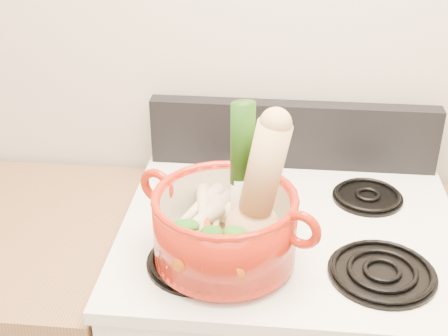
# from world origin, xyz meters

# --- Properties ---
(wall_back) EXTENTS (3.50, 0.02, 2.60)m
(wall_back) POSITION_xyz_m (0.00, 1.75, 1.30)
(wall_back) COLOR beige
(wall_back) RESTS_ON floor
(cooktop) EXTENTS (0.78, 0.67, 0.03)m
(cooktop) POSITION_xyz_m (0.00, 1.40, 0.93)
(cooktop) COLOR white
(cooktop) RESTS_ON stove_body
(control_backsplash) EXTENTS (0.76, 0.05, 0.18)m
(control_backsplash) POSITION_xyz_m (0.00, 1.70, 1.04)
(control_backsplash) COLOR black
(control_backsplash) RESTS_ON cooktop
(burner_front_left) EXTENTS (0.22, 0.22, 0.02)m
(burner_front_left) POSITION_xyz_m (-0.19, 1.24, 0.96)
(burner_front_left) COLOR black
(burner_front_left) RESTS_ON cooktop
(burner_front_right) EXTENTS (0.22, 0.22, 0.02)m
(burner_front_right) POSITION_xyz_m (0.19, 1.24, 0.96)
(burner_front_right) COLOR black
(burner_front_right) RESTS_ON cooktop
(burner_back_left) EXTENTS (0.17, 0.17, 0.02)m
(burner_back_left) POSITION_xyz_m (-0.19, 1.54, 0.96)
(burner_back_left) COLOR black
(burner_back_left) RESTS_ON cooktop
(burner_back_right) EXTENTS (0.17, 0.17, 0.02)m
(burner_back_right) POSITION_xyz_m (0.19, 1.54, 0.96)
(burner_back_right) COLOR black
(burner_back_right) RESTS_ON cooktop
(dutch_oven) EXTENTS (0.39, 0.39, 0.15)m
(dutch_oven) POSITION_xyz_m (-0.14, 1.25, 1.04)
(dutch_oven) COLOR #A51B0A
(dutch_oven) RESTS_ON burner_front_left
(pot_handle_left) EXTENTS (0.08, 0.05, 0.08)m
(pot_handle_left) POSITION_xyz_m (-0.29, 1.32, 1.09)
(pot_handle_left) COLOR #A51B0A
(pot_handle_left) RESTS_ON dutch_oven
(pot_handle_right) EXTENTS (0.08, 0.05, 0.08)m
(pot_handle_right) POSITION_xyz_m (0.02, 1.18, 1.09)
(pot_handle_right) COLOR #A51B0A
(pot_handle_right) RESTS_ON dutch_oven
(squash) EXTENTS (0.18, 0.14, 0.31)m
(squash) POSITION_xyz_m (-0.08, 1.24, 1.14)
(squash) COLOR tan
(squash) RESTS_ON dutch_oven
(leek) EXTENTS (0.07, 0.07, 0.32)m
(leek) POSITION_xyz_m (-0.11, 1.28, 1.16)
(leek) COLOR silver
(leek) RESTS_ON dutch_oven
(ginger) EXTENTS (0.09, 0.07, 0.04)m
(ginger) POSITION_xyz_m (-0.14, 1.33, 1.02)
(ginger) COLOR tan
(ginger) RESTS_ON dutch_oven
(parsnip_0) EXTENTS (0.12, 0.23, 0.06)m
(parsnip_0) POSITION_xyz_m (-0.19, 1.28, 1.02)
(parsnip_0) COLOR beige
(parsnip_0) RESTS_ON dutch_oven
(parsnip_1) EXTENTS (0.12, 0.22, 0.06)m
(parsnip_1) POSITION_xyz_m (-0.20, 1.24, 1.03)
(parsnip_1) COLOR beige
(parsnip_1) RESTS_ON dutch_oven
(parsnip_2) EXTENTS (0.05, 0.18, 0.05)m
(parsnip_2) POSITION_xyz_m (-0.16, 1.31, 1.03)
(parsnip_2) COLOR beige
(parsnip_2) RESTS_ON dutch_oven
(parsnip_3) EXTENTS (0.14, 0.17, 0.06)m
(parsnip_3) POSITION_xyz_m (-0.21, 1.24, 1.04)
(parsnip_3) COLOR beige
(parsnip_3) RESTS_ON dutch_oven
(parsnip_4) EXTENTS (0.13, 0.18, 0.05)m
(parsnip_4) POSITION_xyz_m (-0.21, 1.30, 1.04)
(parsnip_4) COLOR #F0E2C4
(parsnip_4) RESTS_ON dutch_oven
(parsnip_5) EXTENTS (0.06, 0.20, 0.05)m
(parsnip_5) POSITION_xyz_m (-0.19, 1.30, 1.05)
(parsnip_5) COLOR beige
(parsnip_5) RESTS_ON dutch_oven
(carrot_0) EXTENTS (0.10, 0.15, 0.04)m
(carrot_0) POSITION_xyz_m (-0.17, 1.20, 1.02)
(carrot_0) COLOR orange
(carrot_0) RESTS_ON dutch_oven
(carrot_1) EXTENTS (0.04, 0.14, 0.04)m
(carrot_1) POSITION_xyz_m (-0.19, 1.21, 1.02)
(carrot_1) COLOR #CB470A
(carrot_1) RESTS_ON dutch_oven
(carrot_2) EXTENTS (0.05, 0.18, 0.05)m
(carrot_2) POSITION_xyz_m (-0.11, 1.20, 1.03)
(carrot_2) COLOR #D1630A
(carrot_2) RESTS_ON dutch_oven
(carrot_3) EXTENTS (0.09, 0.15, 0.04)m
(carrot_3) POSITION_xyz_m (-0.18, 1.19, 1.03)
(carrot_3) COLOR #C15109
(carrot_3) RESTS_ON dutch_oven
(carrot_4) EXTENTS (0.06, 0.17, 0.05)m
(carrot_4) POSITION_xyz_m (-0.16, 1.19, 1.04)
(carrot_4) COLOR #D35F0A
(carrot_4) RESTS_ON dutch_oven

